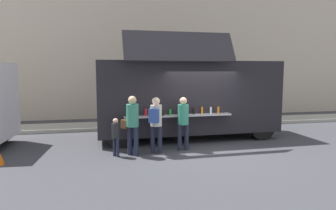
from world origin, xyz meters
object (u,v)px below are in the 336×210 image
at_px(child_near_queue, 116,134).
at_px(trash_bin, 251,114).
at_px(food_truck_main, 187,96).
at_px(customer_mid_with_backpack, 156,119).
at_px(customer_rear_waiting, 132,120).
at_px(customer_front_ordering, 183,119).

bearing_deg(child_near_queue, trash_bin, -3.71).
distance_m(food_truck_main, trash_bin, 4.64).
relative_size(trash_bin, customer_mid_with_backpack, 0.51).
relative_size(food_truck_main, customer_mid_with_backpack, 3.84).
bearing_deg(child_near_queue, customer_rear_waiting, -34.58).
bearing_deg(trash_bin, customer_front_ordering, -137.46).
relative_size(customer_rear_waiting, child_near_queue, 1.56).
relative_size(customer_front_ordering, child_near_queue, 1.48).
height_order(customer_mid_with_backpack, customer_rear_waiting, customer_rear_waiting).
xyz_separation_m(trash_bin, customer_mid_with_backpack, (-5.38, -4.29, 0.62)).
xyz_separation_m(food_truck_main, child_near_queue, (-2.73, -2.06, -0.89)).
bearing_deg(customer_rear_waiting, customer_mid_with_backpack, -42.78).
relative_size(trash_bin, child_near_queue, 0.77).
distance_m(customer_front_ordering, customer_mid_with_backpack, 0.94).
bearing_deg(customer_front_ordering, customer_mid_with_backpack, 106.73).
xyz_separation_m(food_truck_main, customer_front_ordering, (-0.61, -1.77, -0.56)).
height_order(customer_rear_waiting, child_near_queue, customer_rear_waiting).
bearing_deg(customer_mid_with_backpack, customer_rear_waiting, 119.48).
height_order(trash_bin, customer_rear_waiting, customer_rear_waiting).
xyz_separation_m(customer_front_ordering, customer_mid_with_backpack, (-0.92, -0.20, 0.04)).
bearing_deg(food_truck_main, customer_front_ordering, -109.77).
relative_size(customer_mid_with_backpack, child_near_queue, 1.51).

